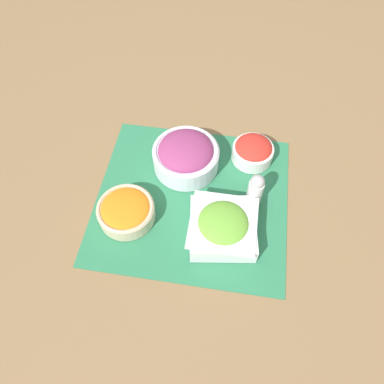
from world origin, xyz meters
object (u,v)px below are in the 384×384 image
(onion_bowl, at_px, (186,155))
(lettuce_bowl, at_px, (223,226))
(carrot_bowl, at_px, (126,210))
(pepper_shaker, at_px, (255,190))
(tomato_bowl, at_px, (253,151))

(onion_bowl, xyz_separation_m, lettuce_bowl, (0.12, -0.19, -0.01))
(carrot_bowl, bearing_deg, pepper_shaker, 16.42)
(carrot_bowl, xyz_separation_m, tomato_bowl, (0.29, 0.23, 0.00))
(onion_bowl, distance_m, lettuce_bowl, 0.23)
(lettuce_bowl, height_order, tomato_bowl, lettuce_bowl)
(carrot_bowl, relative_size, lettuce_bowl, 0.81)
(onion_bowl, distance_m, carrot_bowl, 0.22)
(lettuce_bowl, xyz_separation_m, pepper_shaker, (0.07, 0.10, 0.02))
(tomato_bowl, bearing_deg, lettuce_bowl, -102.84)
(lettuce_bowl, relative_size, pepper_shaker, 1.60)
(carrot_bowl, distance_m, lettuce_bowl, 0.24)
(lettuce_bowl, relative_size, tomato_bowl, 1.55)
(tomato_bowl, relative_size, pepper_shaker, 1.03)
(onion_bowl, height_order, carrot_bowl, onion_bowl)
(carrot_bowl, distance_m, pepper_shaker, 0.32)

